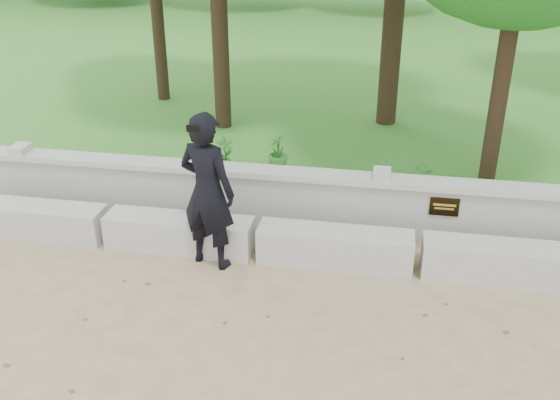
% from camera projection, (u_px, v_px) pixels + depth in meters
% --- Properties ---
extents(ground, '(80.00, 80.00, 0.00)m').
position_uv_depth(ground, '(419.00, 376.00, 5.92)').
color(ground, tan).
rests_on(ground, ground).
extents(lawn, '(40.00, 22.00, 0.25)m').
position_uv_depth(lawn, '(410.00, 49.00, 18.28)').
color(lawn, '#3D7022').
rests_on(lawn, ground).
extents(concrete_bench, '(11.90, 0.45, 0.45)m').
position_uv_depth(concrete_bench, '(418.00, 255.00, 7.51)').
color(concrete_bench, '#ABA9A1').
rests_on(concrete_bench, ground).
extents(parapet_wall, '(12.50, 0.35, 0.90)m').
position_uv_depth(parapet_wall, '(418.00, 211.00, 8.02)').
color(parapet_wall, '#A09E97').
rests_on(parapet_wall, ground).
extents(man_main, '(0.82, 0.76, 1.96)m').
position_uv_depth(man_main, '(208.00, 191.00, 7.35)').
color(man_main, black).
rests_on(man_main, ground).
extents(shrub_a, '(0.33, 0.33, 0.53)m').
position_uv_depth(shrub_a, '(225.00, 153.00, 9.73)').
color(shrub_a, '#2E6E25').
rests_on(shrub_a, lawn).
extents(shrub_b, '(0.39, 0.41, 0.58)m').
position_uv_depth(shrub_b, '(422.00, 184.00, 8.60)').
color(shrub_b, '#2E6E25').
rests_on(shrub_b, lawn).
extents(shrub_d, '(0.37, 0.39, 0.57)m').
position_uv_depth(shrub_d, '(278.00, 152.00, 9.72)').
color(shrub_d, '#2E6E25').
rests_on(shrub_d, lawn).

